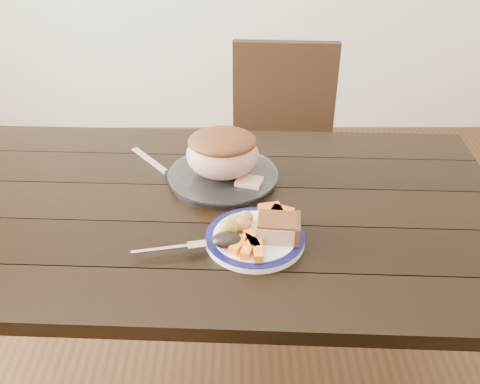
{
  "coord_description": "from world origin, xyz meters",
  "views": [
    {
      "loc": [
        0.08,
        -1.2,
        1.57
      ],
      "look_at": [
        0.08,
        -0.02,
        0.8
      ],
      "focal_mm": 40.0,
      "sensor_mm": 36.0,
      "label": 1
    }
  ],
  "objects_px": {
    "serving_platter": "(223,177)",
    "dinner_plate": "(255,239)",
    "roast_joint": "(223,154)",
    "pork_slice": "(278,228)",
    "fork": "(175,248)",
    "chair_far": "(282,148)",
    "dining_table": "(212,231)",
    "carving_knife": "(171,175)"
  },
  "relations": [
    {
      "from": "serving_platter",
      "to": "pork_slice",
      "type": "height_order",
      "value": "pork_slice"
    },
    {
      "from": "roast_joint",
      "to": "fork",
      "type": "bearing_deg",
      "value": -107.26
    },
    {
      "from": "fork",
      "to": "roast_joint",
      "type": "relative_size",
      "value": 0.86
    },
    {
      "from": "dining_table",
      "to": "serving_platter",
      "type": "height_order",
      "value": "serving_platter"
    },
    {
      "from": "serving_platter",
      "to": "carving_knife",
      "type": "relative_size",
      "value": 1.18
    },
    {
      "from": "dining_table",
      "to": "chair_far",
      "type": "relative_size",
      "value": 1.76
    },
    {
      "from": "dining_table",
      "to": "fork",
      "type": "height_order",
      "value": "fork"
    },
    {
      "from": "serving_platter",
      "to": "pork_slice",
      "type": "relative_size",
      "value": 3.08
    },
    {
      "from": "dining_table",
      "to": "dinner_plate",
      "type": "relative_size",
      "value": 6.74
    },
    {
      "from": "fork",
      "to": "roast_joint",
      "type": "xyz_separation_m",
      "value": [
        0.11,
        0.34,
        0.06
      ]
    },
    {
      "from": "chair_far",
      "to": "carving_knife",
      "type": "relative_size",
      "value": 3.54
    },
    {
      "from": "dinner_plate",
      "to": "serving_platter",
      "type": "distance_m",
      "value": 0.3
    },
    {
      "from": "dining_table",
      "to": "roast_joint",
      "type": "height_order",
      "value": "roast_joint"
    },
    {
      "from": "serving_platter",
      "to": "dinner_plate",
      "type": "bearing_deg",
      "value": -73.61
    },
    {
      "from": "dinner_plate",
      "to": "carving_knife",
      "type": "height_order",
      "value": "dinner_plate"
    },
    {
      "from": "chair_far",
      "to": "roast_joint",
      "type": "height_order",
      "value": "chair_far"
    },
    {
      "from": "dinner_plate",
      "to": "fork",
      "type": "height_order",
      "value": "fork"
    },
    {
      "from": "chair_far",
      "to": "carving_knife",
      "type": "distance_m",
      "value": 0.74
    },
    {
      "from": "serving_platter",
      "to": "roast_joint",
      "type": "xyz_separation_m",
      "value": [
        0.0,
        0.0,
        0.08
      ]
    },
    {
      "from": "serving_platter",
      "to": "fork",
      "type": "height_order",
      "value": "fork"
    },
    {
      "from": "roast_joint",
      "to": "carving_knife",
      "type": "relative_size",
      "value": 0.78
    },
    {
      "from": "chair_far",
      "to": "pork_slice",
      "type": "xyz_separation_m",
      "value": [
        -0.09,
        -0.91,
        0.27
      ]
    },
    {
      "from": "serving_platter",
      "to": "pork_slice",
      "type": "xyz_separation_m",
      "value": [
        0.14,
        -0.29,
        0.03
      ]
    },
    {
      "from": "chair_far",
      "to": "dining_table",
      "type": "bearing_deg",
      "value": 74.35
    },
    {
      "from": "pork_slice",
      "to": "fork",
      "type": "distance_m",
      "value": 0.25
    },
    {
      "from": "chair_far",
      "to": "fork",
      "type": "height_order",
      "value": "chair_far"
    },
    {
      "from": "chair_far",
      "to": "serving_platter",
      "type": "distance_m",
      "value": 0.7
    },
    {
      "from": "roast_joint",
      "to": "pork_slice",
      "type": "bearing_deg",
      "value": -64.64
    },
    {
      "from": "dinner_plate",
      "to": "pork_slice",
      "type": "bearing_deg",
      "value": -4.76
    },
    {
      "from": "dinner_plate",
      "to": "roast_joint",
      "type": "distance_m",
      "value": 0.31
    },
    {
      "from": "chair_far",
      "to": "pork_slice",
      "type": "height_order",
      "value": "chair_far"
    },
    {
      "from": "carving_knife",
      "to": "dining_table",
      "type": "bearing_deg",
      "value": 1.89
    },
    {
      "from": "dining_table",
      "to": "serving_platter",
      "type": "xyz_separation_m",
      "value": [
        0.03,
        0.12,
        0.1
      ]
    },
    {
      "from": "chair_far",
      "to": "roast_joint",
      "type": "bearing_deg",
      "value": 73.36
    },
    {
      "from": "carving_knife",
      "to": "serving_platter",
      "type": "bearing_deg",
      "value": 44.89
    },
    {
      "from": "dinner_plate",
      "to": "fork",
      "type": "bearing_deg",
      "value": -165.48
    },
    {
      "from": "chair_far",
      "to": "roast_joint",
      "type": "xyz_separation_m",
      "value": [
        -0.23,
        -0.61,
        0.31
      ]
    },
    {
      "from": "dinner_plate",
      "to": "serving_platter",
      "type": "height_order",
      "value": "serving_platter"
    },
    {
      "from": "dining_table",
      "to": "roast_joint",
      "type": "xyz_separation_m",
      "value": [
        0.03,
        0.12,
        0.18
      ]
    },
    {
      "from": "carving_knife",
      "to": "pork_slice",
      "type": "bearing_deg",
      "value": 4.38
    },
    {
      "from": "fork",
      "to": "serving_platter",
      "type": "bearing_deg",
      "value": 62.03
    },
    {
      "from": "pork_slice",
      "to": "roast_joint",
      "type": "xyz_separation_m",
      "value": [
        -0.14,
        0.29,
        0.04
      ]
    }
  ]
}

